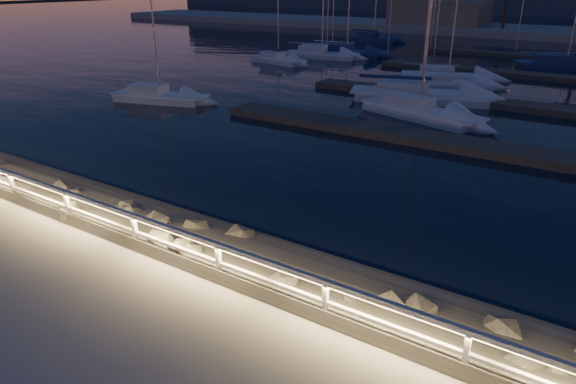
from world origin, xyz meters
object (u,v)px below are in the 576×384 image
Objects in this scene: sailboat_e at (277,59)px; guard_rail at (186,242)px; sailboat_c at (417,94)px; sailboat_n at (345,52)px; sailboat_g at (446,75)px; sailboat_a at (158,95)px; sailboat_i at (320,54)px; sailboat_k at (564,64)px; sailboat_j at (445,83)px; sailboat_b at (418,110)px; sailboat_m at (372,38)px.

guard_rail is at bearing -48.46° from sailboat_e.
sailboat_n is at bearing 111.90° from sailboat_c.
sailboat_c is at bearing -15.81° from sailboat_e.
sailboat_g is at bearing -38.48° from sailboat_n.
sailboat_a is 23.15m from sailboat_i.
guard_rail is at bearing -119.19° from sailboat_k.
sailboat_k reaches higher than sailboat_j.
sailboat_g is at bearing 36.24° from sailboat_a.
sailboat_a is 0.89× the size of sailboat_g.
sailboat_j is at bearing -93.09° from sailboat_g.
sailboat_m is at bearing 136.14° from sailboat_b.
sailboat_m is at bearing 110.09° from guard_rail.
sailboat_a is at bearing -97.90° from sailboat_n.
sailboat_n is at bearing 78.33° from sailboat_e.
sailboat_m is at bearing 101.16° from sailboat_c.
sailboat_k is at bearing 85.72° from guard_rail.
sailboat_i is 1.13× the size of sailboat_j.
sailboat_j is (0.89, -3.06, -0.00)m from sailboat_g.
sailboat_g reaches higher than sailboat_m.
sailboat_n is at bearing 129.27° from sailboat_g.
sailboat_a is 26.02m from sailboat_n.
sailboat_c is at bearing 128.52° from sailboat_b.
sailboat_b is 1.15× the size of sailboat_j.
sailboat_a is 0.84× the size of sailboat_b.
sailboat_i is (-15.22, 13.44, -0.01)m from sailboat_c.
sailboat_g is at bearing 96.37° from guard_rail.
sailboat_a is at bearing -146.32° from sailboat_g.
sailboat_n is (-16.88, 41.21, -0.93)m from guard_rail.
sailboat_k is at bearing 3.72° from sailboat_i.
guard_rail is at bearing -103.01° from sailboat_g.
sailboat_b is at bearing -60.13° from sailboat_n.
sailboat_c is 21.42m from sailboat_n.
guard_rail is at bearing -58.22° from sailboat_a.
sailboat_c is 1.32× the size of sailboat_m.
sailboat_i is at bearing 151.22° from sailboat_b.
sailboat_i is at bearing 130.63° from sailboat_j.
sailboat_e is at bearing 121.11° from guard_rail.
sailboat_c is 5.26m from sailboat_j.
sailboat_a is 0.97× the size of sailboat_j.
sailboat_k reaches higher than sailboat_e.
guard_rail is 3.04× the size of sailboat_k.
sailboat_b is 0.90× the size of sailboat_k.
sailboat_m is at bearing 83.45° from sailboat_i.
guard_rail is 44.93m from sailboat_k.
sailboat_n is (3.24, -13.79, 0.01)m from sailboat_m.
sailboat_j is (17.29, -3.17, 0.00)m from sailboat_e.
sailboat_k reaches higher than sailboat_i.
sailboat_n reaches higher than sailboat_m.
sailboat_e is at bearing 163.54° from sailboat_b.
sailboat_g is 0.92× the size of sailboat_n.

